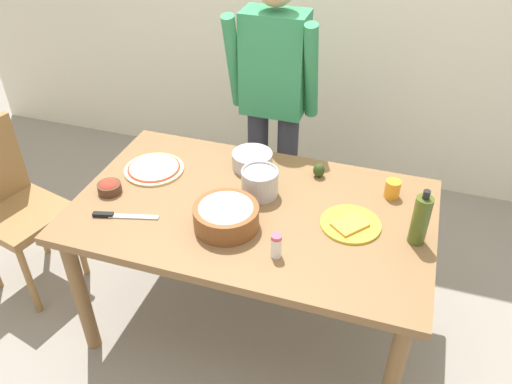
% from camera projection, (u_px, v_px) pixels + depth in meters
% --- Properties ---
extents(ground, '(8.00, 8.00, 0.00)m').
position_uv_depth(ground, '(253.00, 319.00, 2.77)').
color(ground, gray).
extents(dining_table, '(1.60, 0.96, 0.76)m').
position_uv_depth(dining_table, '(253.00, 223.00, 2.37)').
color(dining_table, brown).
rests_on(dining_table, ground).
extents(person_cook, '(0.49, 0.25, 1.62)m').
position_uv_depth(person_cook, '(274.00, 96.00, 2.83)').
color(person_cook, '#2D2D38').
rests_on(person_cook, ground).
extents(chair_wooden_left, '(0.48, 0.48, 0.95)m').
position_uv_depth(chair_wooden_left, '(10.00, 201.00, 2.72)').
color(chair_wooden_left, olive).
rests_on(chair_wooden_left, ground).
extents(pizza_raw_on_board, '(0.29, 0.29, 0.02)m').
position_uv_depth(pizza_raw_on_board, '(154.00, 169.00, 2.56)').
color(pizza_raw_on_board, beige).
rests_on(pizza_raw_on_board, dining_table).
extents(plate_with_slice, '(0.26, 0.26, 0.02)m').
position_uv_depth(plate_with_slice, '(350.00, 224.00, 2.21)').
color(plate_with_slice, gold).
rests_on(plate_with_slice, dining_table).
extents(popcorn_bowl, '(0.28, 0.28, 0.11)m').
position_uv_depth(popcorn_bowl, '(226.00, 214.00, 2.18)').
color(popcorn_bowl, brown).
rests_on(popcorn_bowl, dining_table).
extents(mixing_bowl_steel, '(0.20, 0.20, 0.08)m').
position_uv_depth(mixing_bowl_steel, '(252.00, 160.00, 2.56)').
color(mixing_bowl_steel, '#B7B7BC').
rests_on(mixing_bowl_steel, dining_table).
extents(small_sauce_bowl, '(0.11, 0.11, 0.06)m').
position_uv_depth(small_sauce_bowl, '(109.00, 187.00, 2.40)').
color(small_sauce_bowl, '#4C2D1E').
rests_on(small_sauce_bowl, dining_table).
extents(olive_oil_bottle, '(0.07, 0.07, 0.26)m').
position_uv_depth(olive_oil_bottle, '(420.00, 220.00, 2.07)').
color(olive_oil_bottle, '#47561E').
rests_on(olive_oil_bottle, dining_table).
extents(steel_pot, '(0.17, 0.17, 0.13)m').
position_uv_depth(steel_pot, '(259.00, 182.00, 2.36)').
color(steel_pot, '#B7B7BC').
rests_on(steel_pot, dining_table).
extents(cup_orange, '(0.07, 0.07, 0.08)m').
position_uv_depth(cup_orange, '(392.00, 189.00, 2.36)').
color(cup_orange, orange).
rests_on(cup_orange, dining_table).
extents(salt_shaker, '(0.04, 0.04, 0.11)m').
position_uv_depth(salt_shaker, '(276.00, 246.00, 2.03)').
color(salt_shaker, white).
rests_on(salt_shaker, dining_table).
extents(chef_knife, '(0.29, 0.10, 0.02)m').
position_uv_depth(chef_knife, '(117.00, 216.00, 2.26)').
color(chef_knife, silver).
rests_on(chef_knife, dining_table).
extents(avocado, '(0.06, 0.06, 0.07)m').
position_uv_depth(avocado, '(319.00, 170.00, 2.50)').
color(avocado, '#2D4219').
rests_on(avocado, dining_table).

